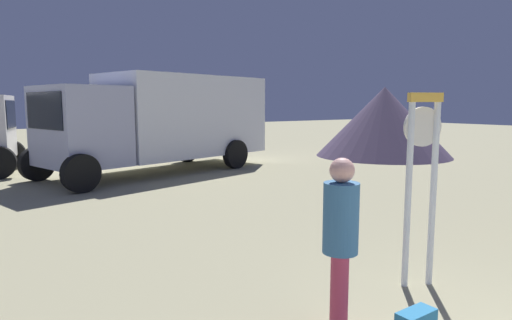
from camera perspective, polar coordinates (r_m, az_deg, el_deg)
name	(u,v)px	position (r m, az deg, el deg)	size (l,w,h in m)	color
standing_clock	(422,169)	(5.16, 20.67, -1.13)	(0.41, 0.25, 2.16)	white
person_near_clock	(340,239)	(3.89, 10.88, -10.04)	(0.30, 0.30, 1.59)	#BA3856
box_truck_near	(165,118)	(13.57, -11.70, 5.29)	(7.47, 4.12, 2.88)	white
dome_tent	(384,122)	(17.82, 16.22, 4.79)	(5.15, 5.15, 2.69)	#483B55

